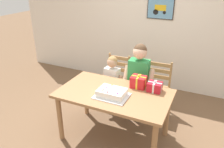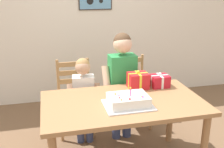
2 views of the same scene
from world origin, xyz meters
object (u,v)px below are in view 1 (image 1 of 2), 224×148
(gift_box_red_large, at_px, (155,87))
(gift_box_beside_cake, at_px, (138,82))
(birthday_cake, at_px, (112,93))
(chair_right, at_px, (156,89))
(chair_left, at_px, (116,80))
(child_younger, at_px, (112,80))
(dining_table, at_px, (114,99))
(child_older, at_px, (139,76))

(gift_box_red_large, bearing_deg, gift_box_beside_cake, 175.33)
(birthday_cake, height_order, chair_right, birthday_cake)
(chair_right, bearing_deg, gift_box_red_large, -79.61)
(chair_left, relative_size, child_younger, 0.88)
(gift_box_beside_cake, distance_m, chair_left, 0.94)
(dining_table, xyz_separation_m, child_older, (0.15, 0.58, 0.14))
(gift_box_beside_cake, distance_m, child_younger, 0.65)
(dining_table, distance_m, birthday_cake, 0.18)
(dining_table, distance_m, child_older, 0.62)
(dining_table, distance_m, gift_box_red_large, 0.58)
(dining_table, height_order, birthday_cake, birthday_cake)
(gift_box_red_large, xyz_separation_m, chair_right, (-0.11, 0.61, -0.35))
(birthday_cake, height_order, gift_box_beside_cake, gift_box_beside_cake)
(birthday_cake, distance_m, child_younger, 0.78)
(chair_right, distance_m, child_younger, 0.76)
(chair_left, bearing_deg, gift_box_red_large, -35.44)
(gift_box_red_large, xyz_separation_m, chair_left, (-0.86, 0.61, -0.35))
(dining_table, relative_size, birthday_cake, 3.49)
(gift_box_red_large, distance_m, child_older, 0.45)
(dining_table, xyz_separation_m, child_younger, (-0.30, 0.58, -0.03))
(birthday_cake, bearing_deg, child_older, 78.74)
(child_older, bearing_deg, gift_box_beside_cake, -72.15)
(dining_table, bearing_deg, chair_right, 67.13)
(child_younger, bearing_deg, gift_box_red_large, -21.26)
(birthday_cake, bearing_deg, gift_box_red_large, 39.26)
(chair_left, bearing_deg, child_older, -30.18)
(dining_table, relative_size, chair_right, 1.67)
(dining_table, bearing_deg, chair_left, 112.91)
(gift_box_beside_cake, distance_m, chair_right, 0.71)
(dining_table, relative_size, child_older, 1.18)
(birthday_cake, bearing_deg, child_younger, 114.63)
(gift_box_red_large, distance_m, chair_left, 1.12)
(dining_table, height_order, gift_box_beside_cake, gift_box_beside_cake)
(gift_box_beside_cake, xyz_separation_m, chair_right, (0.13, 0.59, -0.37))
(gift_box_red_large, height_order, child_younger, child_younger)
(gift_box_red_large, relative_size, gift_box_beside_cake, 0.91)
(gift_box_red_large, bearing_deg, child_younger, 158.74)
(birthday_cake, relative_size, chair_left, 0.48)
(birthday_cake, xyz_separation_m, child_younger, (-0.32, 0.69, -0.17))
(chair_left, xyz_separation_m, child_younger, (0.07, -0.31, 0.17))
(child_older, bearing_deg, child_younger, 179.92)
(child_younger, bearing_deg, gift_box_beside_cake, -27.68)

